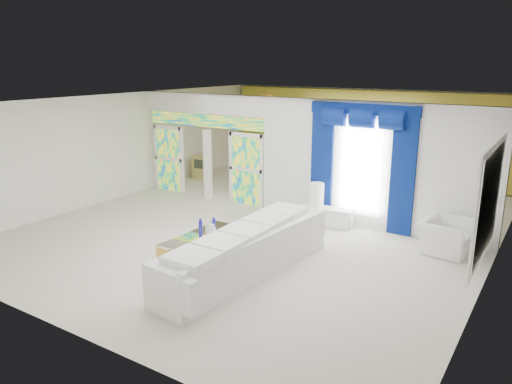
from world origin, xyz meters
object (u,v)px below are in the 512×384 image
Objects in this scene: armchair at (447,236)px; grand_piano at (279,168)px; white_sofa at (246,254)px; coffee_table at (200,245)px; console_table at (327,216)px.

armchair is 6.83m from grand_piano.
white_sofa is 7.18m from grand_piano.
grand_piano is at bearing 120.92° from white_sofa.
white_sofa is 2.26× the size of coffee_table.
console_table is (0.04, 3.49, -0.18)m from white_sofa.
console_table is at bearing 92.23° from armchair.
grand_piano is at bearing 136.00° from console_table.
console_table reaches higher than coffee_table.
console_table is 1.20× the size of armchair.
armchair is at bearing -5.87° from console_table.
grand_piano reaches higher than console_table.
armchair reaches higher than console_table.
white_sofa is 1.40m from coffee_table.
white_sofa is at bearing 145.85° from armchair.
coffee_table is 5.14m from armchair.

